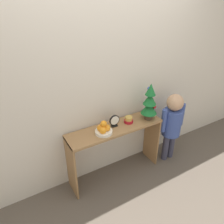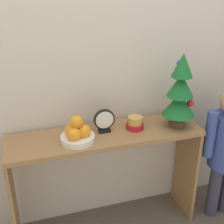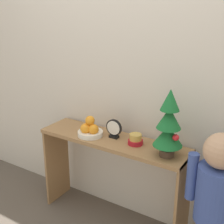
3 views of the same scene
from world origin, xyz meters
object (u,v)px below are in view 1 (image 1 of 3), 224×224
(fruit_bowl, at_px, (104,129))
(child_figure, at_px, (172,121))
(mini_tree, at_px, (150,102))
(singing_bowl, at_px, (129,120))
(desk_clock, at_px, (115,121))

(fruit_bowl, height_order, child_figure, child_figure)
(mini_tree, distance_m, child_figure, 0.51)
(mini_tree, height_order, fruit_bowl, mini_tree)
(singing_bowl, xyz_separation_m, desk_clock, (-0.19, 0.01, 0.04))
(fruit_bowl, xyz_separation_m, singing_bowl, (0.37, 0.05, -0.02))
(child_figure, bearing_deg, mini_tree, 168.76)
(fruit_bowl, height_order, desk_clock, fruit_bowl)
(singing_bowl, relative_size, desk_clock, 0.74)
(singing_bowl, xyz_separation_m, child_figure, (0.63, -0.12, -0.15))
(fruit_bowl, relative_size, singing_bowl, 1.78)
(fruit_bowl, relative_size, desk_clock, 1.32)
(singing_bowl, distance_m, child_figure, 0.66)
(singing_bowl, relative_size, child_figure, 0.11)
(fruit_bowl, bearing_deg, desk_clock, 19.09)
(mini_tree, bearing_deg, singing_bowl, 169.91)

